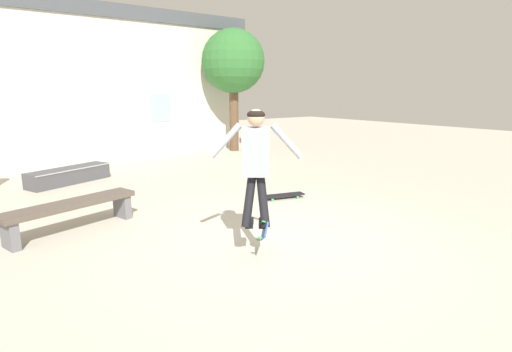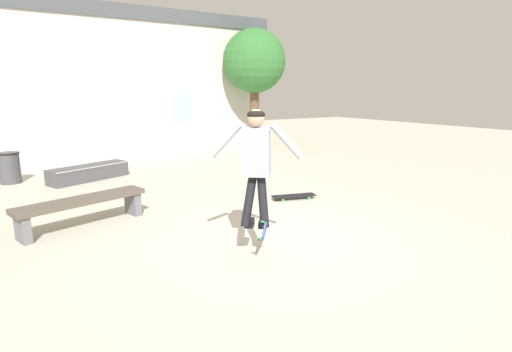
{
  "view_description": "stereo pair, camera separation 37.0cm",
  "coord_description": "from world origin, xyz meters",
  "px_view_note": "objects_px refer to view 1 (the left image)",
  "views": [
    {
      "loc": [
        -3.35,
        -4.1,
        2.08
      ],
      "look_at": [
        -0.49,
        -0.22,
        1.05
      ],
      "focal_mm": 28.0,
      "sensor_mm": 36.0,
      "label": 1
    },
    {
      "loc": [
        -3.05,
        -4.31,
        2.08
      ],
      "look_at": [
        -0.49,
        -0.22,
        1.05
      ],
      "focal_mm": 28.0,
      "sensor_mm": 36.0,
      "label": 2
    }
  ],
  "objects_px": {
    "skate_ledge": "(69,175)",
    "skateboard_resting": "(283,195)",
    "tree_right": "(233,62)",
    "skateboard_flipping": "(264,232)",
    "skater": "(256,158)",
    "park_bench": "(71,209)"
  },
  "relations": [
    {
      "from": "skate_ledge",
      "to": "skater",
      "type": "relative_size",
      "value": 1.3
    },
    {
      "from": "skate_ledge",
      "to": "skateboard_resting",
      "type": "xyz_separation_m",
      "value": [
        3.08,
        -3.96,
        -0.11
      ]
    },
    {
      "from": "skate_ledge",
      "to": "tree_right",
      "type": "bearing_deg",
      "value": -3.4
    },
    {
      "from": "skateboard_flipping",
      "to": "skateboard_resting",
      "type": "height_order",
      "value": "skateboard_flipping"
    },
    {
      "from": "tree_right",
      "to": "park_bench",
      "type": "relative_size",
      "value": 2.07
    },
    {
      "from": "tree_right",
      "to": "skateboard_flipping",
      "type": "bearing_deg",
      "value": -121.01
    },
    {
      "from": "tree_right",
      "to": "skateboard_flipping",
      "type": "relative_size",
      "value": 5.94
    },
    {
      "from": "skate_ledge",
      "to": "skateboard_resting",
      "type": "height_order",
      "value": "skate_ledge"
    },
    {
      "from": "park_bench",
      "to": "skate_ledge",
      "type": "relative_size",
      "value": 1.04
    },
    {
      "from": "tree_right",
      "to": "skate_ledge",
      "type": "relative_size",
      "value": 2.16
    },
    {
      "from": "tree_right",
      "to": "skateboard_resting",
      "type": "bearing_deg",
      "value": -115.05
    },
    {
      "from": "tree_right",
      "to": "skater",
      "type": "relative_size",
      "value": 2.81
    },
    {
      "from": "park_bench",
      "to": "tree_right",
      "type": "bearing_deg",
      "value": 23.96
    },
    {
      "from": "tree_right",
      "to": "park_bench",
      "type": "height_order",
      "value": "tree_right"
    },
    {
      "from": "tree_right",
      "to": "skate_ledge",
      "type": "bearing_deg",
      "value": -160.94
    },
    {
      "from": "skater",
      "to": "skateboard_flipping",
      "type": "relative_size",
      "value": 2.11
    },
    {
      "from": "tree_right",
      "to": "skate_ledge",
      "type": "height_order",
      "value": "tree_right"
    },
    {
      "from": "skateboard_resting",
      "to": "skater",
      "type": "bearing_deg",
      "value": -121.98
    },
    {
      "from": "tree_right",
      "to": "park_bench",
      "type": "distance_m",
      "value": 9.0
    },
    {
      "from": "tree_right",
      "to": "skateboard_resting",
      "type": "distance_m",
      "value": 7.25
    },
    {
      "from": "tree_right",
      "to": "skater",
      "type": "distance_m",
      "value": 9.45
    },
    {
      "from": "skate_ledge",
      "to": "skateboard_resting",
      "type": "relative_size",
      "value": 2.15
    }
  ]
}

